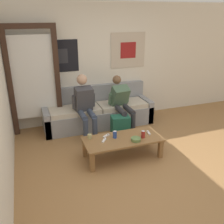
{
  "coord_description": "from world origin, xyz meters",
  "views": [
    {
      "loc": [
        -1.56,
        -2.9,
        2.32
      ],
      "look_at": [
        -0.14,
        1.08,
        0.64
      ],
      "focal_mm": 40.0,
      "sensor_mm": 36.0,
      "label": 1
    }
  ],
  "objects_px": {
    "backpack": "(120,128)",
    "game_controller_far_center": "(106,136)",
    "drink_can_blue": "(115,134)",
    "couch": "(98,112)",
    "ceramic_bowl": "(136,139)",
    "person_seated_teen": "(122,102)",
    "person_seated_adult": "(85,104)",
    "drink_can_red": "(143,134)",
    "game_controller_near_right": "(104,140)",
    "pillar_candle": "(90,136)",
    "game_controller_near_left": "(149,133)",
    "coffee_table": "(123,141)"
  },
  "relations": [
    {
      "from": "backpack",
      "to": "game_controller_far_center",
      "type": "height_order",
      "value": "backpack"
    },
    {
      "from": "drink_can_blue",
      "to": "couch",
      "type": "bearing_deg",
      "value": 85.41
    },
    {
      "from": "ceramic_bowl",
      "to": "drink_can_blue",
      "type": "relative_size",
      "value": 1.35
    },
    {
      "from": "couch",
      "to": "person_seated_teen",
      "type": "height_order",
      "value": "person_seated_teen"
    },
    {
      "from": "person_seated_teen",
      "to": "couch",
      "type": "bearing_deg",
      "value": 138.67
    },
    {
      "from": "person_seated_adult",
      "to": "ceramic_bowl",
      "type": "height_order",
      "value": "person_seated_adult"
    },
    {
      "from": "drink_can_blue",
      "to": "drink_can_red",
      "type": "xyz_separation_m",
      "value": [
        0.45,
        -0.15,
        0.0
      ]
    },
    {
      "from": "drink_can_blue",
      "to": "game_controller_near_right",
      "type": "relative_size",
      "value": 0.91
    },
    {
      "from": "pillar_candle",
      "to": "drink_can_blue",
      "type": "height_order",
      "value": "drink_can_blue"
    },
    {
      "from": "game_controller_near_right",
      "to": "game_controller_near_left",
      "type": "bearing_deg",
      "value": 0.07
    },
    {
      "from": "couch",
      "to": "drink_can_blue",
      "type": "height_order",
      "value": "couch"
    },
    {
      "from": "backpack",
      "to": "game_controller_near_left",
      "type": "distance_m",
      "value": 0.71
    },
    {
      "from": "ceramic_bowl",
      "to": "pillar_candle",
      "type": "bearing_deg",
      "value": 154.58
    },
    {
      "from": "pillar_candle",
      "to": "ceramic_bowl",
      "type": "bearing_deg",
      "value": -25.42
    },
    {
      "from": "person_seated_adult",
      "to": "pillar_candle",
      "type": "distance_m",
      "value": 0.92
    },
    {
      "from": "backpack",
      "to": "ceramic_bowl",
      "type": "xyz_separation_m",
      "value": [
        -0.05,
        -0.81,
        0.17
      ]
    },
    {
      "from": "backpack",
      "to": "drink_can_red",
      "type": "xyz_separation_m",
      "value": [
        0.11,
        -0.75,
        0.2
      ]
    },
    {
      "from": "person_seated_adult",
      "to": "game_controller_near_right",
      "type": "distance_m",
      "value": 1.07
    },
    {
      "from": "game_controller_far_center",
      "to": "ceramic_bowl",
      "type": "bearing_deg",
      "value": -37.41
    },
    {
      "from": "couch",
      "to": "coffee_table",
      "type": "xyz_separation_m",
      "value": [
        0.01,
        -1.43,
        0.02
      ]
    },
    {
      "from": "backpack",
      "to": "game_controller_near_left",
      "type": "height_order",
      "value": "backpack"
    },
    {
      "from": "game_controller_near_left",
      "to": "game_controller_near_right",
      "type": "xyz_separation_m",
      "value": [
        -0.82,
        -0.0,
        0.0
      ]
    },
    {
      "from": "ceramic_bowl",
      "to": "drink_can_blue",
      "type": "height_order",
      "value": "drink_can_blue"
    },
    {
      "from": "backpack",
      "to": "drink_can_red",
      "type": "bearing_deg",
      "value": -81.32
    },
    {
      "from": "person_seated_adult",
      "to": "pillar_candle",
      "type": "height_order",
      "value": "person_seated_adult"
    },
    {
      "from": "person_seated_adult",
      "to": "drink_can_red",
      "type": "height_order",
      "value": "person_seated_adult"
    },
    {
      "from": "drink_can_red",
      "to": "game_controller_far_center",
      "type": "bearing_deg",
      "value": 156.37
    },
    {
      "from": "person_seated_teen",
      "to": "pillar_candle",
      "type": "bearing_deg",
      "value": -136.21
    },
    {
      "from": "backpack",
      "to": "ceramic_bowl",
      "type": "relative_size",
      "value": 2.74
    },
    {
      "from": "drink_can_red",
      "to": "game_controller_far_center",
      "type": "relative_size",
      "value": 0.88
    },
    {
      "from": "person_seated_adult",
      "to": "couch",
      "type": "bearing_deg",
      "value": 45.89
    },
    {
      "from": "person_seated_teen",
      "to": "ceramic_bowl",
      "type": "distance_m",
      "value": 1.26
    },
    {
      "from": "couch",
      "to": "drink_can_red",
      "type": "relative_size",
      "value": 18.97
    },
    {
      "from": "pillar_candle",
      "to": "drink_can_blue",
      "type": "xyz_separation_m",
      "value": [
        0.41,
        -0.11,
        0.02
      ]
    },
    {
      "from": "coffee_table",
      "to": "person_seated_teen",
      "type": "xyz_separation_m",
      "value": [
        0.4,
        1.07,
        0.3
      ]
    },
    {
      "from": "pillar_candle",
      "to": "game_controller_far_center",
      "type": "bearing_deg",
      "value": -3.55
    },
    {
      "from": "game_controller_far_center",
      "to": "person_seated_teen",
      "type": "bearing_deg",
      "value": 54.8
    },
    {
      "from": "person_seated_teen",
      "to": "drink_can_blue",
      "type": "distance_m",
      "value": 1.14
    },
    {
      "from": "couch",
      "to": "game_controller_near_left",
      "type": "distance_m",
      "value": 1.5
    },
    {
      "from": "couch",
      "to": "person_seated_teen",
      "type": "distance_m",
      "value": 0.63
    },
    {
      "from": "person_seated_adult",
      "to": "drink_can_red",
      "type": "bearing_deg",
      "value": -57.79
    },
    {
      "from": "backpack",
      "to": "drink_can_blue",
      "type": "bearing_deg",
      "value": -119.69
    },
    {
      "from": "coffee_table",
      "to": "drink_can_red",
      "type": "height_order",
      "value": "drink_can_red"
    },
    {
      "from": "drink_can_blue",
      "to": "game_controller_near_right",
      "type": "height_order",
      "value": "drink_can_blue"
    },
    {
      "from": "coffee_table",
      "to": "ceramic_bowl",
      "type": "relative_size",
      "value": 7.86
    },
    {
      "from": "person_seated_teen",
      "to": "drink_can_blue",
      "type": "height_order",
      "value": "person_seated_teen"
    },
    {
      "from": "game_controller_near_left",
      "to": "game_controller_far_center",
      "type": "relative_size",
      "value": 1.05
    },
    {
      "from": "person_seated_adult",
      "to": "ceramic_bowl",
      "type": "bearing_deg",
      "value": -65.24
    },
    {
      "from": "game_controller_near_left",
      "to": "game_controller_far_center",
      "type": "xyz_separation_m",
      "value": [
        -0.74,
        0.14,
        0.0
      ]
    },
    {
      "from": "drink_can_red",
      "to": "game_controller_near_right",
      "type": "height_order",
      "value": "drink_can_red"
    }
  ]
}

